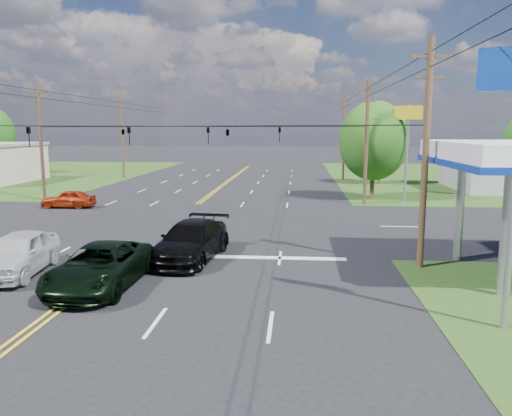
# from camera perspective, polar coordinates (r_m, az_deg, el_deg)

# --- Properties ---
(ground) EXTENTS (280.00, 280.00, 0.00)m
(ground) POSITION_cam_1_polar(r_m,az_deg,el_deg) (31.64, -9.51, -1.73)
(ground) COLOR black
(ground) RESTS_ON ground
(stop_bar) EXTENTS (10.00, 0.50, 0.02)m
(stop_bar) POSITION_cam_1_polar(r_m,az_deg,el_deg) (23.04, -2.26, -5.66)
(stop_bar) COLOR silver
(stop_bar) RESTS_ON ground
(pole_se) EXTENTS (1.60, 0.28, 9.50)m
(pole_se) POSITION_cam_1_polar(r_m,az_deg,el_deg) (21.79, 18.82, 6.12)
(pole_se) COLOR #422F1C
(pole_se) RESTS_ON ground
(pole_nw) EXTENTS (1.60, 0.28, 9.50)m
(pole_nw) POSITION_cam_1_polar(r_m,az_deg,el_deg) (44.29, -23.37, 7.10)
(pole_nw) COLOR #422F1C
(pole_nw) RESTS_ON ground
(pole_ne) EXTENTS (1.60, 0.28, 9.50)m
(pole_ne) POSITION_cam_1_polar(r_m,az_deg,el_deg) (39.48, 12.50, 7.48)
(pole_ne) COLOR #422F1C
(pole_ne) RESTS_ON ground
(pole_left_far) EXTENTS (1.60, 0.28, 10.00)m
(pole_left_far) POSITION_cam_1_polar(r_m,az_deg,el_deg) (61.72, -15.05, 8.10)
(pole_left_far) COLOR #422F1C
(pole_left_far) RESTS_ON ground
(pole_right_far) EXTENTS (1.60, 0.28, 10.00)m
(pole_right_far) POSITION_cam_1_polar(r_m,az_deg,el_deg) (58.36, 10.02, 8.24)
(pole_right_far) COLOR #422F1C
(pole_right_far) RESTS_ON ground
(span_wire_signals) EXTENTS (26.00, 18.00, 1.13)m
(span_wire_signals) POSITION_cam_1_polar(r_m,az_deg,el_deg) (31.10, -9.80, 9.19)
(span_wire_signals) COLOR black
(span_wire_signals) RESTS_ON ground
(power_lines) EXTENTS (26.04, 100.00, 0.64)m
(power_lines) POSITION_cam_1_polar(r_m,az_deg,el_deg) (29.30, -10.94, 14.28)
(power_lines) COLOR black
(power_lines) RESTS_ON ground
(tree_right_a) EXTENTS (5.70, 5.70, 8.18)m
(tree_right_a) POSITION_cam_1_polar(r_m,az_deg,el_deg) (42.60, 13.31, 7.49)
(tree_right_a) COLOR #422F1C
(tree_right_a) RESTS_ON ground
(tree_right_b) EXTENTS (4.94, 4.94, 7.09)m
(tree_right_b) POSITION_cam_1_polar(r_m,az_deg,el_deg) (54.85, 14.04, 7.07)
(tree_right_b) COLOR #422F1C
(tree_right_b) RESTS_ON ground
(pickup_dkgreen) EXTENTS (2.77, 5.79, 1.59)m
(pickup_dkgreen) POSITION_cam_1_polar(r_m,az_deg,el_deg) (19.47, -17.38, -6.40)
(pickup_dkgreen) COLOR black
(pickup_dkgreen) RESTS_ON ground
(suv_black) EXTENTS (3.15, 6.12, 1.70)m
(suv_black) POSITION_cam_1_polar(r_m,az_deg,el_deg) (22.69, -7.45, -3.76)
(suv_black) COLOR black
(suv_black) RESTS_ON ground
(pickup_white) EXTENTS (2.60, 5.27, 1.73)m
(pickup_white) POSITION_cam_1_polar(r_m,az_deg,el_deg) (22.44, -25.56, -4.68)
(pickup_white) COLOR silver
(pickup_white) RESTS_ON ground
(sedan_red) EXTENTS (3.94, 1.63, 1.33)m
(sedan_red) POSITION_cam_1_polar(r_m,az_deg,el_deg) (39.83, -20.66, 0.99)
(sedan_red) COLOR #94240A
(sedan_red) RESTS_ON ground
(polesign_ne) EXTENTS (2.06, 0.99, 7.69)m
(polesign_ne) POSITION_cam_1_polar(r_m,az_deg,el_deg) (41.02, 16.96, 8.78)
(polesign_ne) COLOR #A5A5AA
(polesign_ne) RESTS_ON ground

